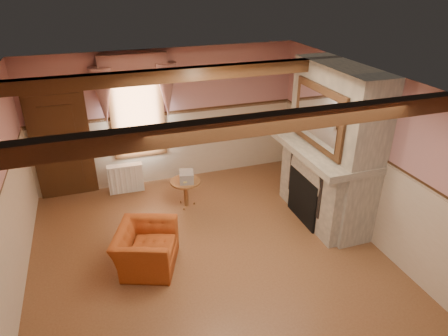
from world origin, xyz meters
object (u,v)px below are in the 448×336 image
object	(u,v)px
side_table	(186,193)
mantel_clock	(308,130)
radiator	(126,178)
bowl	(321,142)
armchair	(146,248)
oil_lamp	(311,130)

from	to	relation	value
side_table	mantel_clock	xyz separation A→B (m)	(2.21, -0.56, 1.25)
radiator	mantel_clock	distance (m)	3.78
radiator	bowl	xyz separation A→B (m)	(3.24, -1.99, 1.16)
mantel_clock	radiator	bearing A→B (deg)	154.88
bowl	mantel_clock	distance (m)	0.47
armchair	side_table	distance (m)	1.80
bowl	oil_lamp	world-z (taller)	oil_lamp
bowl	armchair	bearing A→B (deg)	-171.58
radiator	oil_lamp	bearing A→B (deg)	-25.04
side_table	bowl	distance (m)	2.71
bowl	mantel_clock	bearing A→B (deg)	90.00
bowl	oil_lamp	size ratio (longest dim) A/B	1.19
armchair	mantel_clock	size ratio (longest dim) A/B	4.11
mantel_clock	oil_lamp	bearing A→B (deg)	-90.00
armchair	bowl	world-z (taller)	bowl
side_table	bowl	world-z (taller)	bowl
mantel_clock	oil_lamp	size ratio (longest dim) A/B	0.86
oil_lamp	radiator	bearing A→B (deg)	153.16
armchair	bowl	distance (m)	3.43
armchair	side_table	world-z (taller)	armchair
oil_lamp	mantel_clock	bearing A→B (deg)	90.00
armchair	radiator	distance (m)	2.46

